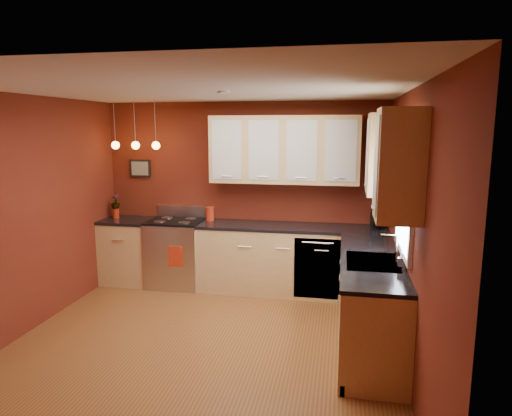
% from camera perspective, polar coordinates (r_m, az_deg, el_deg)
% --- Properties ---
extents(floor, '(4.20, 4.20, 0.00)m').
position_cam_1_polar(floor, '(4.95, -6.96, -17.03)').
color(floor, brown).
rests_on(floor, ground).
extents(ceiling, '(4.00, 4.20, 0.02)m').
position_cam_1_polar(ceiling, '(4.42, -7.70, 14.54)').
color(ceiling, beige).
rests_on(ceiling, wall_back).
extents(wall_back, '(4.00, 0.02, 2.60)m').
position_cam_1_polar(wall_back, '(6.51, -1.58, 1.69)').
color(wall_back, maroon).
rests_on(wall_back, floor).
extents(wall_front, '(4.00, 0.02, 2.60)m').
position_cam_1_polar(wall_front, '(2.68, -21.64, -11.43)').
color(wall_front, maroon).
rests_on(wall_front, floor).
extents(wall_left, '(0.02, 4.20, 2.60)m').
position_cam_1_polar(wall_left, '(5.47, -27.67, -1.09)').
color(wall_left, maroon).
rests_on(wall_left, floor).
extents(wall_right, '(0.02, 4.20, 2.60)m').
position_cam_1_polar(wall_right, '(4.34, 18.73, -3.11)').
color(wall_right, maroon).
rests_on(wall_right, floor).
extents(base_cabinets_back_left, '(0.70, 0.60, 0.90)m').
position_cam_1_polar(base_cabinets_back_left, '(6.95, -15.56, -5.31)').
color(base_cabinets_back_left, '#DAB475').
rests_on(base_cabinets_back_left, floor).
extents(base_cabinets_back_right, '(2.54, 0.60, 0.90)m').
position_cam_1_polar(base_cabinets_back_right, '(6.29, 4.42, -6.58)').
color(base_cabinets_back_right, '#DAB475').
rests_on(base_cabinets_back_right, floor).
extents(base_cabinets_right, '(0.60, 2.10, 0.90)m').
position_cam_1_polar(base_cabinets_right, '(4.98, 13.99, -11.40)').
color(base_cabinets_right, '#DAB475').
rests_on(base_cabinets_right, floor).
extents(counter_back_left, '(0.70, 0.62, 0.04)m').
position_cam_1_polar(counter_back_left, '(6.84, -15.75, -1.51)').
color(counter_back_left, black).
rests_on(counter_back_left, base_cabinets_back_left).
extents(counter_back_right, '(2.54, 0.62, 0.04)m').
position_cam_1_polar(counter_back_right, '(6.17, 4.48, -2.40)').
color(counter_back_right, black).
rests_on(counter_back_right, base_cabinets_back_right).
extents(counter_right, '(0.62, 2.10, 0.04)m').
position_cam_1_polar(counter_right, '(4.83, 14.22, -6.20)').
color(counter_right, black).
rests_on(counter_right, base_cabinets_right).
extents(gas_range, '(0.76, 0.64, 1.11)m').
position_cam_1_polar(gas_range, '(6.65, -9.90, -5.48)').
color(gas_range, '#BBBBC0').
rests_on(gas_range, floor).
extents(dishwasher_front, '(0.60, 0.02, 0.80)m').
position_cam_1_polar(dishwasher_front, '(5.98, 7.66, -7.52)').
color(dishwasher_front, '#BBBBC0').
rests_on(dishwasher_front, base_cabinets_back_right).
extents(sink, '(0.50, 0.70, 0.33)m').
position_cam_1_polar(sink, '(4.69, 14.35, -6.77)').
color(sink, gray).
rests_on(sink, counter_right).
extents(window, '(0.06, 1.02, 1.22)m').
position_cam_1_polar(window, '(4.56, 18.19, 2.51)').
color(window, white).
rests_on(window, wall_right).
extents(upper_cabinets_back, '(2.00, 0.35, 0.90)m').
position_cam_1_polar(upper_cabinets_back, '(6.17, 3.53, 7.28)').
color(upper_cabinets_back, '#DAB475').
rests_on(upper_cabinets_back, wall_back).
extents(upper_cabinets_right, '(0.35, 1.95, 0.90)m').
position_cam_1_polar(upper_cabinets_right, '(4.54, 16.45, 5.89)').
color(upper_cabinets_right, '#DAB475').
rests_on(upper_cabinets_right, wall_right).
extents(wall_picture, '(0.32, 0.03, 0.26)m').
position_cam_1_polar(wall_picture, '(6.95, -14.27, 4.82)').
color(wall_picture, black).
rests_on(wall_picture, wall_back).
extents(pendant_lights, '(0.71, 0.11, 0.66)m').
position_cam_1_polar(pendant_lights, '(6.58, -14.83, 7.65)').
color(pendant_lights, gray).
rests_on(pendant_lights, ceiling).
extents(red_canister, '(0.13, 0.13, 0.19)m').
position_cam_1_polar(red_canister, '(6.50, -5.78, -0.71)').
color(red_canister, '#B32913').
rests_on(red_canister, counter_back_right).
extents(red_vase, '(0.09, 0.09, 0.14)m').
position_cam_1_polar(red_vase, '(6.97, -17.11, -0.59)').
color(red_vase, '#B32913').
rests_on(red_vase, counter_back_left).
extents(flowers, '(0.16, 0.16, 0.22)m').
position_cam_1_polar(flowers, '(6.94, -17.18, 0.72)').
color(flowers, '#B32913').
rests_on(flowers, red_vase).
extents(coffee_maker, '(0.18, 0.18, 0.23)m').
position_cam_1_polar(coffee_maker, '(6.17, 14.93, -1.53)').
color(coffee_maker, black).
rests_on(coffee_maker, counter_back_right).
extents(soap_pump, '(0.08, 0.08, 0.17)m').
position_cam_1_polar(soap_pump, '(4.49, 17.74, -6.26)').
color(soap_pump, white).
rests_on(soap_pump, counter_right).
extents(dish_towel, '(0.20, 0.01, 0.28)m').
position_cam_1_polar(dish_towel, '(6.31, -10.04, -5.99)').
color(dish_towel, '#B32913').
rests_on(dish_towel, gas_range).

